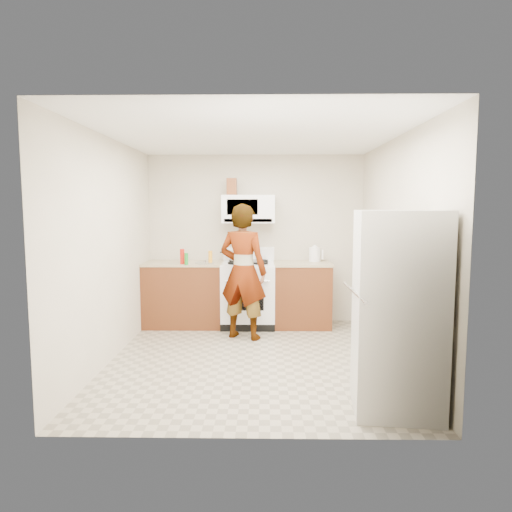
{
  "coord_description": "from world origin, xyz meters",
  "views": [
    {
      "loc": [
        0.13,
        -5.05,
        1.72
      ],
      "look_at": [
        0.03,
        0.55,
        1.13
      ],
      "focal_mm": 32.0,
      "sensor_mm": 36.0,
      "label": 1
    }
  ],
  "objects_px": {
    "saucepan": "(238,255)",
    "person": "(243,272)",
    "kettle": "(315,254)",
    "microwave": "(248,209)",
    "fridge": "(398,312)",
    "gas_range": "(248,293)"
  },
  "relations": [
    {
      "from": "gas_range",
      "to": "microwave",
      "type": "distance_m",
      "value": 1.22
    },
    {
      "from": "gas_range",
      "to": "microwave",
      "type": "xyz_separation_m",
      "value": [
        0.0,
        0.13,
        1.21
      ]
    },
    {
      "from": "saucepan",
      "to": "microwave",
      "type": "bearing_deg",
      "value": -1.86
    },
    {
      "from": "fridge",
      "to": "kettle",
      "type": "bearing_deg",
      "value": 103.81
    },
    {
      "from": "gas_range",
      "to": "microwave",
      "type": "relative_size",
      "value": 1.49
    },
    {
      "from": "kettle",
      "to": "saucepan",
      "type": "relative_size",
      "value": 0.82
    },
    {
      "from": "kettle",
      "to": "saucepan",
      "type": "xyz_separation_m",
      "value": [
        -1.12,
        -0.01,
        -0.01
      ]
    },
    {
      "from": "kettle",
      "to": "person",
      "type": "bearing_deg",
      "value": -162.93
    },
    {
      "from": "person",
      "to": "kettle",
      "type": "distance_m",
      "value": 1.29
    },
    {
      "from": "microwave",
      "to": "kettle",
      "type": "height_order",
      "value": "microwave"
    },
    {
      "from": "microwave",
      "to": "person",
      "type": "bearing_deg",
      "value": -93.44
    },
    {
      "from": "saucepan",
      "to": "person",
      "type": "bearing_deg",
      "value": -82.1
    },
    {
      "from": "kettle",
      "to": "fridge",
      "type": "bearing_deg",
      "value": -102.61
    },
    {
      "from": "microwave",
      "to": "person",
      "type": "xyz_separation_m",
      "value": [
        -0.05,
        -0.76,
        -0.81
      ]
    },
    {
      "from": "gas_range",
      "to": "person",
      "type": "xyz_separation_m",
      "value": [
        -0.05,
        -0.63,
        0.4
      ]
    },
    {
      "from": "person",
      "to": "saucepan",
      "type": "bearing_deg",
      "value": -60.74
    },
    {
      "from": "person",
      "to": "kettle",
      "type": "xyz_separation_m",
      "value": [
        1.02,
        0.77,
        0.15
      ]
    },
    {
      "from": "microwave",
      "to": "saucepan",
      "type": "relative_size",
      "value": 3.05
    },
    {
      "from": "gas_range",
      "to": "saucepan",
      "type": "height_order",
      "value": "gas_range"
    },
    {
      "from": "person",
      "to": "fridge",
      "type": "xyz_separation_m",
      "value": [
        1.4,
        -2.12,
        -0.04
      ]
    },
    {
      "from": "gas_range",
      "to": "fridge",
      "type": "bearing_deg",
      "value": -63.84
    },
    {
      "from": "microwave",
      "to": "saucepan",
      "type": "distance_m",
      "value": 0.69
    }
  ]
}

